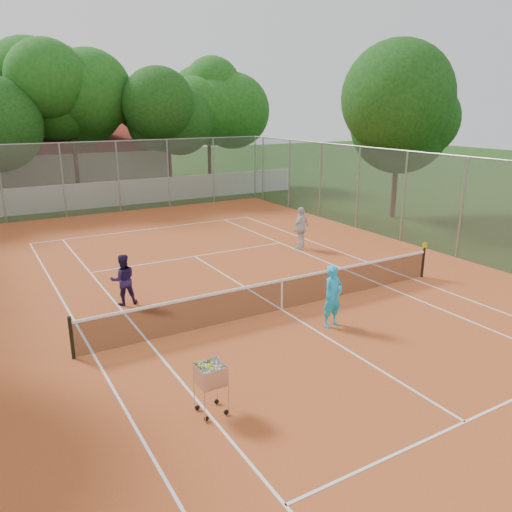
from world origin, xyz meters
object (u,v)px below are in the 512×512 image
clubhouse (47,158)px  player_far_left (123,280)px  tennis_net (282,294)px  player_near (333,296)px  player_far_right (301,228)px  ball_hopper (211,387)px

clubhouse → player_far_left: (-1.88, -26.20, -1.39)m
tennis_net → player_near: 1.78m
player_far_right → player_near: bearing=38.1°
player_far_left → player_far_right: (8.27, 2.42, 0.11)m
tennis_net → player_far_right: size_ratio=6.64×
clubhouse → player_near: 30.78m
player_far_left → clubhouse: bearing=-87.8°
player_near → player_far_right: (3.82, 6.87, 0.03)m
player_near → ball_hopper: player_near is taller
player_near → player_far_right: bearing=53.4°
tennis_net → clubhouse: 29.12m
tennis_net → player_far_right: player_far_right is taller
clubhouse → player_near: clubhouse is taller
clubhouse → player_far_right: (6.38, -23.77, -1.29)m
clubhouse → ball_hopper: clubhouse is taller
tennis_net → ball_hopper: size_ratio=10.46×
clubhouse → player_far_right: 24.65m
player_near → player_far_left: player_near is taller
player_far_right → player_far_left: bearing=-6.5°
tennis_net → ball_hopper: ball_hopper is taller
player_near → ball_hopper: bearing=-163.8°
clubhouse → player_far_left: 26.30m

